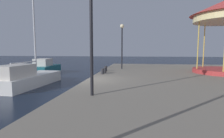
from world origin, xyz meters
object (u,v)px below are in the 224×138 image
(motorboat_teal, at_px, (44,68))
(sailboat_white, at_px, (26,78))
(bollard_north, at_px, (102,71))
(lamp_post_mid_promenade, at_px, (91,12))
(bollard_south, at_px, (106,69))
(lamp_post_far_end, at_px, (122,38))
(bollard_center, at_px, (105,70))

(motorboat_teal, height_order, sailboat_white, sailboat_white)
(sailboat_white, distance_m, bollard_north, 5.21)
(lamp_post_mid_promenade, distance_m, bollard_south, 8.36)
(sailboat_white, distance_m, lamp_post_far_end, 8.49)
(motorboat_teal, distance_m, sailboat_white, 7.08)
(sailboat_white, height_order, bollard_center, sailboat_white)
(lamp_post_mid_promenade, bearing_deg, sailboat_white, 141.17)
(bollard_north, bearing_deg, motorboat_teal, 143.84)
(bollard_south, bearing_deg, bollard_north, -87.45)
(motorboat_teal, relative_size, bollard_south, 10.47)
(bollard_north, xyz_separation_m, bollard_center, (0.07, 0.59, 0.00))
(lamp_post_mid_promenade, height_order, bollard_north, lamp_post_mid_promenade)
(lamp_post_far_end, xyz_separation_m, bollard_center, (-1.01, -3.20, -2.57))
(bollard_south, bearing_deg, bollard_center, -83.19)
(lamp_post_mid_promenade, xyz_separation_m, bollard_south, (-0.84, 7.80, -2.87))
(sailboat_white, distance_m, bollard_center, 5.46)
(motorboat_teal, bearing_deg, bollard_south, -25.89)
(lamp_post_mid_promenade, relative_size, bollard_south, 11.32)
(motorboat_teal, bearing_deg, lamp_post_far_end, -10.69)
(sailboat_white, xyz_separation_m, bollard_south, (4.95, 3.14, 0.39))
(motorboat_teal, xyz_separation_m, bollard_north, (7.37, -5.39, 0.40))
(bollard_center, bearing_deg, lamp_post_mid_promenade, -84.01)
(motorboat_teal, relative_size, lamp_post_far_end, 1.04)
(lamp_post_mid_promenade, height_order, bollard_south, lamp_post_mid_promenade)
(sailboat_white, bearing_deg, lamp_post_far_end, 39.78)
(bollard_north, bearing_deg, lamp_post_mid_promenade, -82.78)
(motorboat_teal, bearing_deg, sailboat_white, -70.72)
(bollard_south, bearing_deg, lamp_post_far_end, 59.21)
(bollard_north, bearing_deg, sailboat_white, -165.59)
(motorboat_teal, distance_m, lamp_post_far_end, 9.10)
(lamp_post_mid_promenade, relative_size, bollard_center, 11.32)
(lamp_post_mid_promenade, bearing_deg, lamp_post_far_end, 88.11)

